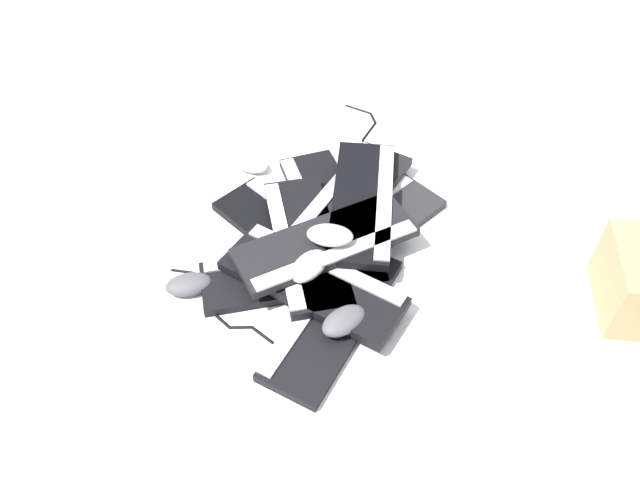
% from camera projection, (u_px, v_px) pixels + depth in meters
% --- Properties ---
extents(ground_plane, '(3.20, 3.20, 0.00)m').
position_uv_depth(ground_plane, '(335.00, 263.00, 1.54)').
color(ground_plane, white).
extents(keyboard_0, '(0.46, 0.33, 0.03)m').
position_uv_depth(keyboard_0, '(327.00, 209.00, 1.66)').
color(keyboard_0, black).
rests_on(keyboard_0, ground).
extents(keyboard_1, '(0.38, 0.44, 0.03)m').
position_uv_depth(keyboard_1, '(289.00, 234.00, 1.59)').
color(keyboard_1, black).
rests_on(keyboard_1, ground).
extents(keyboard_2, '(0.29, 0.46, 0.03)m').
position_uv_depth(keyboard_2, '(293.00, 274.00, 1.50)').
color(keyboard_2, black).
rests_on(keyboard_2, ground).
extents(keyboard_3, '(0.46, 0.29, 0.03)m').
position_uv_depth(keyboard_3, '(332.00, 317.00, 1.42)').
color(keyboard_3, black).
rests_on(keyboard_3, ground).
extents(keyboard_4, '(0.44, 0.39, 0.03)m').
position_uv_depth(keyboard_4, '(368.00, 229.00, 1.60)').
color(keyboard_4, '#232326').
rests_on(keyboard_4, ground).
extents(keyboard_5, '(0.46, 0.29, 0.03)m').
position_uv_depth(keyboard_5, '(305.00, 242.00, 1.53)').
color(keyboard_5, black).
rests_on(keyboard_5, keyboard_1).
extents(keyboard_6, '(0.46, 0.30, 0.03)m').
position_uv_depth(keyboard_6, '(350.00, 198.00, 1.64)').
color(keyboard_6, black).
rests_on(keyboard_6, keyboard_0).
extents(keyboard_7, '(0.38, 0.45, 0.03)m').
position_uv_depth(keyboard_7, '(326.00, 243.00, 1.49)').
color(keyboard_7, black).
rests_on(keyboard_7, keyboard_5).
extents(keyboard_8, '(0.31, 0.46, 0.03)m').
position_uv_depth(keyboard_8, '(313.00, 282.00, 1.45)').
color(keyboard_8, black).
rests_on(keyboard_8, keyboard_2).
extents(keyboard_9, '(0.45, 0.17, 0.03)m').
position_uv_depth(keyboard_9, '(363.00, 201.00, 1.59)').
color(keyboard_9, black).
rests_on(keyboard_9, keyboard_6).
extents(mouse_0, '(0.10, 0.13, 0.04)m').
position_uv_depth(mouse_0, '(189.00, 284.00, 1.47)').
color(mouse_0, '#4C4C51').
rests_on(mouse_0, ground).
extents(mouse_1, '(0.07, 0.11, 0.04)m').
position_uv_depth(mouse_1, '(330.00, 235.00, 1.46)').
color(mouse_1, '#B7B7BC').
rests_on(mouse_1, keyboard_7).
extents(mouse_2, '(0.12, 0.12, 0.04)m').
position_uv_depth(mouse_2, '(344.00, 321.00, 1.37)').
color(mouse_2, '#4C4C51').
rests_on(mouse_2, keyboard_3).
extents(mouse_3, '(0.10, 0.13, 0.04)m').
position_uv_depth(mouse_3, '(251.00, 163.00, 1.77)').
color(mouse_3, silver).
rests_on(mouse_3, ground).
extents(mouse_4, '(0.13, 0.11, 0.04)m').
position_uv_depth(mouse_4, '(309.00, 266.00, 1.43)').
color(mouse_4, '#B7B7BC').
rests_on(mouse_4, keyboard_8).
extents(mouse_5, '(0.12, 0.13, 0.04)m').
position_uv_depth(mouse_5, '(376.00, 235.00, 1.54)').
color(mouse_5, black).
rests_on(mouse_5, keyboard_4).
extents(cable_0, '(0.18, 0.29, 0.01)m').
position_uv_depth(cable_0, '(220.00, 303.00, 1.45)').
color(cable_0, black).
rests_on(cable_0, ground).
extents(cable_1, '(0.44, 0.27, 0.01)m').
position_uv_depth(cable_1, '(375.00, 151.00, 1.83)').
color(cable_1, black).
rests_on(cable_1, ground).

